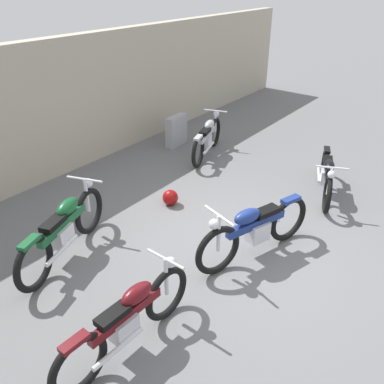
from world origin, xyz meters
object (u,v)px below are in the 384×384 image
(stone_marker, at_px, (176,131))
(helmet, at_px, (170,198))
(motorcycle_black, at_px, (326,175))
(motorcycle_silver, at_px, (207,138))
(motorcycle_green, at_px, (64,229))
(motorcycle_maroon, at_px, (128,320))
(motorcycle_blue, at_px, (255,229))

(stone_marker, xyz_separation_m, helmet, (-2.29, -1.70, -0.22))
(stone_marker, xyz_separation_m, motorcycle_black, (-0.27, -3.78, 0.05))
(motorcycle_silver, bearing_deg, stone_marker, 68.00)
(motorcycle_green, bearing_deg, motorcycle_silver, -13.08)
(helmet, relative_size, motorcycle_black, 0.16)
(motorcycle_black, bearing_deg, motorcycle_maroon, -27.88)
(motorcycle_black, bearing_deg, helmet, -68.71)
(motorcycle_blue, relative_size, motorcycle_black, 1.13)
(motorcycle_blue, height_order, motorcycle_green, motorcycle_green)
(stone_marker, distance_m, motorcycle_blue, 4.52)
(motorcycle_green, height_order, motorcycle_maroon, motorcycle_green)
(stone_marker, bearing_deg, motorcycle_black, -94.13)
(motorcycle_blue, xyz_separation_m, motorcycle_maroon, (-2.30, 0.26, -0.03))
(motorcycle_blue, distance_m, motorcycle_green, 2.74)
(stone_marker, relative_size, motorcycle_blue, 0.35)
(stone_marker, relative_size, motorcycle_green, 0.35)
(helmet, distance_m, motorcycle_blue, 1.99)
(stone_marker, height_order, motorcycle_blue, motorcycle_blue)
(motorcycle_blue, bearing_deg, stone_marker, -108.61)
(stone_marker, height_order, helmet, stone_marker)
(helmet, height_order, motorcycle_green, motorcycle_green)
(motorcycle_green, xyz_separation_m, motorcycle_black, (4.08, -2.34, -0.05))
(motorcycle_silver, distance_m, motorcycle_green, 4.31)
(motorcycle_green, bearing_deg, helmet, -26.82)
(motorcycle_maroon, bearing_deg, motorcycle_blue, -4.31)
(motorcycle_black, distance_m, motorcycle_maroon, 4.75)
(stone_marker, height_order, motorcycle_maroon, motorcycle_maroon)
(stone_marker, height_order, motorcycle_silver, motorcycle_silver)
(motorcycle_blue, xyz_separation_m, motorcycle_green, (-1.65, 2.19, 0.00))
(helmet, distance_m, motorcycle_silver, 2.36)
(helmet, relative_size, motorcycle_blue, 0.14)
(motorcycle_blue, bearing_deg, motorcycle_black, -165.69)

